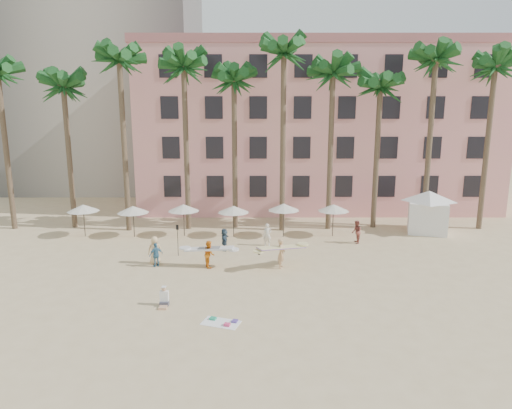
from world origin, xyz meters
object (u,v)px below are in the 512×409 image
at_px(pink_hotel, 314,129).
at_px(carrier_white, 209,253).
at_px(cabana, 428,208).
at_px(carrier_yellow, 281,252).

height_order(pink_hotel, carrier_white, pink_hotel).
xyz_separation_m(pink_hotel, cabana, (8.06, -12.16, -5.93)).
xyz_separation_m(cabana, carrier_white, (-17.30, -8.60, -1.12)).
bearing_deg(carrier_white, cabana, 26.43).
relative_size(pink_hotel, carrier_yellow, 10.75).
height_order(carrier_yellow, carrier_white, carrier_yellow).
bearing_deg(cabana, pink_hotel, 123.53).
bearing_deg(cabana, carrier_white, -153.57).
bearing_deg(pink_hotel, cabana, -56.47).
relative_size(cabana, carrier_yellow, 1.72).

